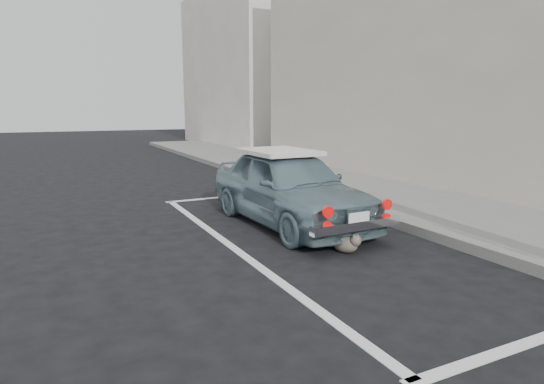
# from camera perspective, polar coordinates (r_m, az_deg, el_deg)

# --- Properties ---
(ground) EXTENTS (80.00, 80.00, 0.00)m
(ground) POSITION_cam_1_polar(r_m,az_deg,el_deg) (4.49, 21.65, -15.32)
(ground) COLOR black
(ground) RESTS_ON ground
(sidewalk) EXTENTS (2.80, 40.00, 0.15)m
(sidewalk) POSITION_cam_1_polar(r_m,az_deg,el_deg) (8.03, 26.53, -3.80)
(sidewalk) COLOR slate
(sidewalk) RESTS_ON ground
(shop_building) EXTENTS (3.50, 18.00, 7.00)m
(shop_building) POSITION_cam_1_polar(r_m,az_deg,el_deg) (11.64, 29.59, 16.97)
(shop_building) COLOR #BEB5A7
(shop_building) RESTS_ON ground
(building_far) EXTENTS (3.50, 10.00, 8.00)m
(building_far) POSITION_cam_1_polar(r_m,az_deg,el_deg) (24.63, -3.80, 15.29)
(building_far) COLOR beige
(building_far) RESTS_ON ground
(pline_rear) EXTENTS (3.00, 0.12, 0.01)m
(pline_rear) POSITION_cam_1_polar(r_m,az_deg,el_deg) (4.59, 30.82, -15.45)
(pline_rear) COLOR silver
(pline_rear) RESTS_ON ground
(pline_front) EXTENTS (3.00, 0.12, 0.01)m
(pline_front) POSITION_cam_1_polar(r_m,az_deg,el_deg) (10.01, -4.79, -0.52)
(pline_front) COLOR silver
(pline_front) RESTS_ON ground
(pline_side) EXTENTS (0.12, 7.00, 0.01)m
(pline_side) POSITION_cam_1_polar(r_m,az_deg,el_deg) (6.35, -4.90, -6.96)
(pline_side) COLOR silver
(pline_side) RESTS_ON ground
(retro_coupe) EXTENTS (1.58, 3.71, 1.25)m
(retro_coupe) POSITION_cam_1_polar(r_m,az_deg,el_deg) (7.48, 2.14, 0.68)
(retro_coupe) COLOR slate
(retro_coupe) RESTS_ON ground
(cat) EXTENTS (0.36, 0.54, 0.30)m
(cat) POSITION_cam_1_polar(r_m,az_deg,el_deg) (6.16, 9.30, -6.32)
(cat) COLOR brown
(cat) RESTS_ON ground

